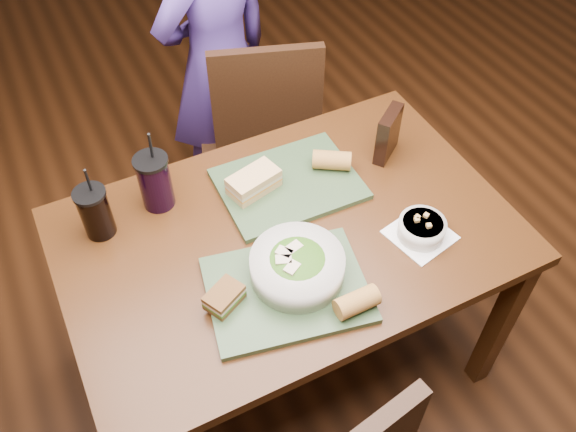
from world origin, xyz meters
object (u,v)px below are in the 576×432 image
object	(u,v)px
dining_table	(288,251)
cup_berry	(155,181)
diner	(218,62)
salad_bowl	(297,265)
tray_near	(287,290)
chair_far	(258,127)
sandwich_far	(254,182)
soup_bowl	(422,228)
tray_far	(289,184)
baguette_near	(357,302)
chip_bag	(388,134)
sandwich_near	(224,297)
baguette_far	(332,160)
cup_cola	(95,212)

from	to	relation	value
dining_table	cup_berry	bearing A→B (deg)	136.73
diner	salad_bowl	distance (m)	1.10
tray_near	salad_bowl	xyz separation A→B (m)	(0.04, 0.03, 0.05)
dining_table	tray_near	xyz separation A→B (m)	(-0.10, -0.19, 0.10)
chair_far	sandwich_far	bearing A→B (deg)	-114.88
dining_table	diner	distance (m)	0.93
chair_far	soup_bowl	distance (m)	0.94
chair_far	diner	distance (m)	0.29
tray_far	sandwich_far	bearing A→B (deg)	170.02
tray_near	tray_far	world-z (taller)	same
tray_near	baguette_near	xyz separation A→B (m)	(0.13, -0.14, 0.04)
sandwich_far	chip_bag	distance (m)	0.46
diner	tray_far	size ratio (longest dim) A/B	3.45
salad_bowl	cup_berry	distance (m)	0.50
tray_far	baguette_near	world-z (taller)	baguette_near
sandwich_near	sandwich_far	bearing A→B (deg)	54.92
baguette_far	cup_cola	size ratio (longest dim) A/B	0.48
tray_near	cup_cola	distance (m)	0.58
baguette_far	chair_far	bearing A→B (deg)	91.50
dining_table	baguette_far	size ratio (longest dim) A/B	10.90
cup_cola	chip_bag	xyz separation A→B (m)	(0.92, -0.09, 0.00)
diner	cup_cola	xyz separation A→B (m)	(-0.64, -0.67, 0.11)
tray_near	cup_cola	xyz separation A→B (m)	(-0.39, 0.43, 0.07)
cup_berry	dining_table	bearing A→B (deg)	-43.27
baguette_far	cup_cola	world-z (taller)	cup_cola
chair_far	chip_bag	world-z (taller)	chair_far
cup_cola	soup_bowl	bearing A→B (deg)	-27.57
tray_far	salad_bowl	size ratio (longest dim) A/B	1.66
tray_near	sandwich_far	bearing A→B (deg)	78.91
sandwich_far	cup_berry	size ratio (longest dim) A/B	0.62
salad_bowl	soup_bowl	bearing A→B (deg)	-3.32
chair_far	tray_near	size ratio (longest dim) A/B	2.24
baguette_far	soup_bowl	bearing A→B (deg)	-73.77
dining_table	tray_near	size ratio (longest dim) A/B	3.10
dining_table	chip_bag	size ratio (longest dim) A/B	7.75
chip_bag	chair_far	bearing A→B (deg)	74.27
salad_bowl	chip_bag	size ratio (longest dim) A/B	1.51
sandwich_far	chip_bag	world-z (taller)	chip_bag
tray_far	cup_berry	xyz separation A→B (m)	(-0.38, 0.11, 0.08)
sandwich_far	baguette_far	xyz separation A→B (m)	(0.26, -0.02, -0.00)
dining_table	cup_berry	xyz separation A→B (m)	(-0.30, 0.28, 0.18)
dining_table	tray_far	xyz separation A→B (m)	(0.09, 0.17, 0.10)
diner	baguette_near	world-z (taller)	diner
salad_bowl	chip_bag	xyz separation A→B (m)	(0.49, 0.32, 0.02)
chair_far	tray_near	world-z (taller)	chair_far
chair_far	baguette_near	size ratio (longest dim) A/B	8.18
chair_far	cup_berry	distance (m)	0.75
diner	cup_berry	world-z (taller)	diner
tray_near	sandwich_far	size ratio (longest dim) A/B	2.45
chair_far	sandwich_near	distance (m)	1.03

